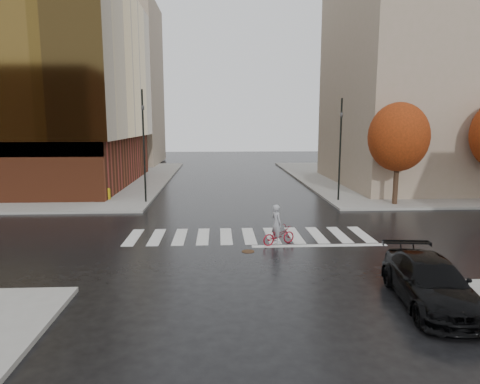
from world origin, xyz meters
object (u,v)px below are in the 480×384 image
object	(u,v)px
traffic_light_ne	(340,144)
fire_hydrant	(108,193)
cyclist	(278,231)
traffic_light_nw	(144,139)
sedan	(430,282)

from	to	relation	value
traffic_light_ne	fire_hydrant	bearing A→B (deg)	-22.97
cyclist	fire_hydrant	world-z (taller)	cyclist
cyclist	fire_hydrant	xyz separation A→B (m)	(-10.18, 11.00, -0.03)
traffic_light_nw	cyclist	bearing A→B (deg)	60.65
sedan	traffic_light_nw	size ratio (longest dim) A/B	0.65
sedan	cyclist	bearing A→B (deg)	125.03
cyclist	traffic_light_ne	xyz separation A→B (m)	(5.56, 10.00, 3.36)
fire_hydrant	sedan	bearing A→B (deg)	-51.74
cyclist	sedan	bearing A→B (deg)	-175.40
sedan	fire_hydrant	bearing A→B (deg)	134.11
traffic_light_nw	fire_hydrant	size ratio (longest dim) A/B	9.18
sedan	fire_hydrant	world-z (taller)	sedan
traffic_light_nw	traffic_light_ne	size ratio (longest dim) A/B	1.08
sedan	cyclist	distance (m)	7.49
traffic_light_ne	traffic_light_nw	bearing A→B (deg)	-19.33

